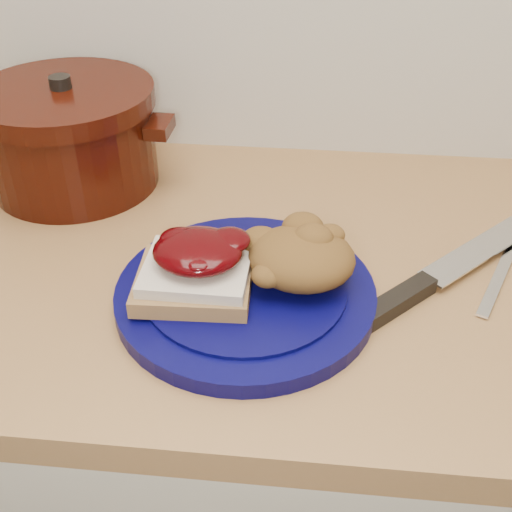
# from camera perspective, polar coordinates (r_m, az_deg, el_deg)

# --- Properties ---
(base_cabinet) EXTENTS (4.00, 0.60, 0.86)m
(base_cabinet) POSITION_cam_1_polar(r_m,az_deg,el_deg) (1.15, 1.39, -19.40)
(base_cabinet) COLOR beige
(base_cabinet) RESTS_ON floor
(plate) EXTENTS (0.31, 0.31, 0.02)m
(plate) POSITION_cam_1_polar(r_m,az_deg,el_deg) (0.73, -0.94, -3.43)
(plate) COLOR #05043A
(plate) RESTS_ON wood_countertop
(sandwich) EXTENTS (0.13, 0.11, 0.06)m
(sandwich) POSITION_cam_1_polar(r_m,az_deg,el_deg) (0.70, -5.36, -1.01)
(sandwich) COLOR olive
(sandwich) RESTS_ON plate
(stuffing_mound) EXTENTS (0.13, 0.11, 0.06)m
(stuffing_mound) POSITION_cam_1_polar(r_m,az_deg,el_deg) (0.71, 4.07, -0.20)
(stuffing_mound) COLOR brown
(stuffing_mound) RESTS_ON plate
(chef_knife) EXTENTS (0.26, 0.26, 0.02)m
(chef_knife) POSITION_cam_1_polar(r_m,az_deg,el_deg) (0.76, 14.29, -2.73)
(chef_knife) COLOR black
(chef_knife) RESTS_ON wood_countertop
(butter_knife) EXTENTS (0.08, 0.17, 0.00)m
(butter_knife) POSITION_cam_1_polar(r_m,az_deg,el_deg) (0.82, 20.88, -1.50)
(butter_knife) COLOR silver
(butter_knife) RESTS_ON wood_countertop
(dutch_oven) EXTENTS (0.30, 0.26, 0.16)m
(dutch_oven) POSITION_cam_1_polar(r_m,az_deg,el_deg) (0.97, -16.20, 10.21)
(dutch_oven) COLOR black
(dutch_oven) RESTS_ON wood_countertop
(pepper_grinder) EXTENTS (0.06, 0.06, 0.13)m
(pepper_grinder) POSITION_cam_1_polar(r_m,az_deg,el_deg) (1.01, -20.37, 9.84)
(pepper_grinder) COLOR black
(pepper_grinder) RESTS_ON wood_countertop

